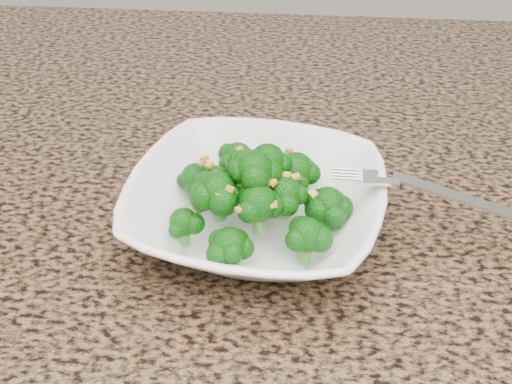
# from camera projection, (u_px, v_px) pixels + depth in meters

# --- Properties ---
(granite_counter) EXTENTS (1.64, 1.04, 0.03)m
(granite_counter) POSITION_uv_depth(u_px,v_px,m) (153.00, 184.00, 0.75)
(granite_counter) COLOR brown
(granite_counter) RESTS_ON cabinet
(bowl) EXTENTS (0.29, 0.29, 0.06)m
(bowl) POSITION_uv_depth(u_px,v_px,m) (256.00, 207.00, 0.64)
(bowl) COLOR white
(bowl) RESTS_ON granite_counter
(broccoli_pile) EXTENTS (0.22, 0.22, 0.06)m
(broccoli_pile) POSITION_uv_depth(u_px,v_px,m) (256.00, 155.00, 0.60)
(broccoli_pile) COLOR #0D5509
(broccoli_pile) RESTS_ON bowl
(garlic_topping) EXTENTS (0.13, 0.13, 0.01)m
(garlic_topping) POSITION_uv_depth(u_px,v_px,m) (256.00, 124.00, 0.58)
(garlic_topping) COLOR gold
(garlic_topping) RESTS_ON broccoli_pile
(fork) EXTENTS (0.19, 0.06, 0.01)m
(fork) POSITION_uv_depth(u_px,v_px,m) (392.00, 182.00, 0.61)
(fork) COLOR silver
(fork) RESTS_ON bowl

